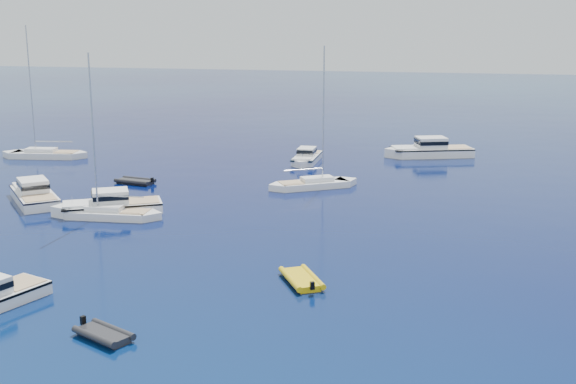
% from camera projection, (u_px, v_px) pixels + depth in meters
% --- Properties ---
extents(ground, '(400.00, 400.00, 0.00)m').
position_uv_depth(ground, '(118.00, 363.00, 32.98)').
color(ground, navy).
rests_on(ground, ground).
extents(motor_cruiser_centre, '(9.62, 7.06, 2.47)m').
position_uv_depth(motor_cruiser_centre, '(109.00, 213.00, 58.85)').
color(motor_cruiser_centre, silver).
rests_on(motor_cruiser_centre, ground).
extents(motor_cruiser_far_l, '(8.74, 9.33, 2.57)m').
position_uv_depth(motor_cruiser_far_l, '(34.00, 201.00, 62.75)').
color(motor_cruiser_far_l, white).
rests_on(motor_cruiser_far_l, ground).
extents(motor_cruiser_distant, '(11.47, 6.89, 2.88)m').
position_uv_depth(motor_cruiser_distant, '(429.00, 156.00, 83.59)').
color(motor_cruiser_distant, white).
rests_on(motor_cruiser_distant, ground).
extents(motor_cruiser_horizon, '(2.53, 7.94, 2.07)m').
position_uv_depth(motor_cruiser_horizon, '(306.00, 162.00, 80.16)').
color(motor_cruiser_horizon, white).
rests_on(motor_cruiser_horizon, ground).
extents(sailboat_mid_l, '(9.31, 3.12, 13.44)m').
position_uv_depth(sailboat_mid_l, '(109.00, 218.00, 57.43)').
color(sailboat_mid_l, silver).
rests_on(sailboat_mid_l, ground).
extents(sailboat_centre, '(9.11, 7.01, 13.63)m').
position_uv_depth(sailboat_centre, '(313.00, 188.00, 67.90)').
color(sailboat_centre, white).
rests_on(sailboat_centre, ground).
extents(sailboat_far_l, '(10.80, 4.34, 15.43)m').
position_uv_depth(sailboat_far_l, '(45.00, 158.00, 82.86)').
color(sailboat_far_l, silver).
rests_on(sailboat_far_l, ground).
extents(tender_yellow, '(3.86, 4.53, 0.95)m').
position_uv_depth(tender_yellow, '(302.00, 282.00, 43.21)').
color(tender_yellow, gold).
rests_on(tender_yellow, ground).
extents(tender_grey_near, '(3.75, 3.06, 0.95)m').
position_uv_depth(tender_grey_near, '(104.00, 338.00, 35.57)').
color(tender_grey_near, black).
rests_on(tender_grey_near, ground).
extents(tender_grey_far, '(4.24, 2.79, 0.95)m').
position_uv_depth(tender_grey_far, '(135.00, 183.00, 69.64)').
color(tender_grey_far, black).
rests_on(tender_grey_far, ground).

